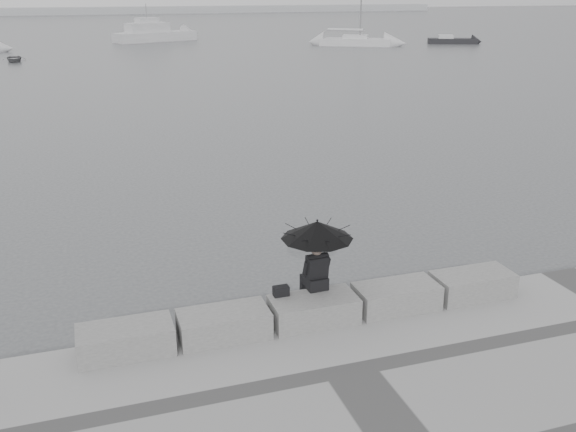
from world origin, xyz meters
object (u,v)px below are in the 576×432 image
object	(u,v)px
sailboat_right	(355,41)
motor_cruiser	(155,34)
dinghy	(14,59)
seated_person	(317,237)
small_motorboat	(452,41)

from	to	relation	value
sailboat_right	motor_cruiser	size ratio (longest dim) A/B	1.25
sailboat_right	dinghy	distance (m)	35.89
seated_person	dinghy	bearing A→B (deg)	96.30
motor_cruiser	dinghy	bearing A→B (deg)	-148.72
seated_person	small_motorboat	xyz separation A→B (m)	(38.58, 57.16, -1.72)
sailboat_right	small_motorboat	xyz separation A→B (m)	(11.89, -1.08, -0.20)
motor_cruiser	sailboat_right	bearing A→B (deg)	-52.85
small_motorboat	dinghy	distance (m)	47.58
seated_person	dinghy	xyz separation A→B (m)	(-8.82, 53.06, -1.79)
seated_person	sailboat_right	world-z (taller)	sailboat_right
seated_person	small_motorboat	size ratio (longest dim) A/B	0.24
seated_person	motor_cruiser	bearing A→B (deg)	82.01
seated_person	sailboat_right	bearing A→B (deg)	62.24
sailboat_right	dinghy	bearing A→B (deg)	-141.84
seated_person	dinghy	distance (m)	53.82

